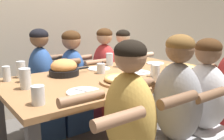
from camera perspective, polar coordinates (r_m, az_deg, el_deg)
dining_table at (r=2.20m, az=0.00°, el=-3.41°), size 1.83×0.97×0.77m
pizza_board_main at (r=2.40m, az=15.68°, el=0.30°), size 0.33×0.33×0.06m
pizza_board_second at (r=1.95m, az=2.54°, el=-2.25°), size 0.37×0.37×0.05m
skillet_bowl at (r=2.21m, az=-10.90°, el=0.39°), size 0.38×0.26×0.14m
empty_plate_a at (r=2.72m, az=9.87°, el=1.53°), size 0.19×0.19×0.02m
empty_plate_b at (r=1.71m, az=-6.50°, el=-5.03°), size 0.23×0.23×0.02m
empty_plate_c at (r=2.43m, az=-3.01°, el=0.32°), size 0.22×0.22×0.02m
empty_plate_d at (r=2.27m, az=6.02°, el=-0.58°), size 0.22×0.22×0.02m
cocktail_glass_blue at (r=2.25m, az=-2.53°, el=0.25°), size 0.08×0.08×0.11m
drinking_glass_a at (r=2.17m, az=9.56°, el=-0.23°), size 0.06×0.06×0.11m
drinking_glass_b at (r=2.23m, az=-20.05°, el=0.13°), size 0.07×0.07×0.14m
drinking_glass_c at (r=2.53m, az=1.89°, el=1.85°), size 0.08×0.08×0.11m
drinking_glass_d at (r=2.16m, az=-22.95°, el=-0.96°), size 0.06×0.06×0.12m
drinking_glass_e at (r=1.54m, az=-16.54°, el=-5.69°), size 0.08×0.08×0.11m
drinking_glass_f at (r=2.08m, az=-19.60°, el=-1.33°), size 0.07×0.07×0.11m
drinking_glass_g at (r=2.04m, az=9.99°, el=-0.78°), size 0.06×0.06×0.13m
drinking_glass_h at (r=2.59m, az=-0.56°, el=2.46°), size 0.07×0.07×0.13m
drinking_glass_i at (r=1.88m, az=-19.17°, el=-2.17°), size 0.08×0.08×0.15m
drinking_glass_j at (r=2.53m, az=6.15°, el=1.67°), size 0.07×0.07×0.10m
diner_far_center at (r=2.81m, az=-8.86°, el=-3.39°), size 0.51×0.40×1.12m
diner_far_midleft at (r=2.68m, az=-15.52°, el=-4.48°), size 0.51×0.40×1.15m
diner_near_center at (r=1.77m, az=14.14°, el=-13.13°), size 0.51×0.40×1.17m
diner_far_right at (r=3.19m, az=2.49°, el=-1.73°), size 0.51×0.40×1.10m
diner_near_midright at (r=2.01m, az=19.86°, el=-10.93°), size 0.51×0.40×1.13m
diner_far_midright at (r=3.03m, az=-1.61°, el=-2.17°), size 0.51×0.40×1.13m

